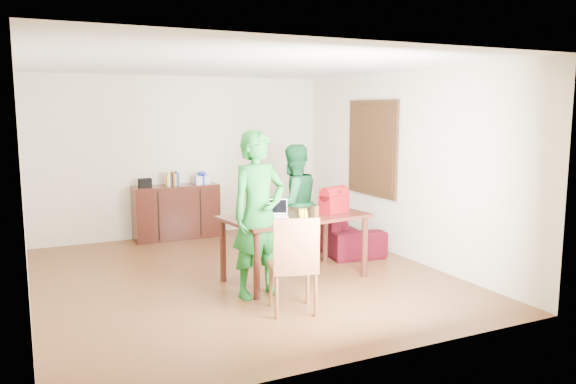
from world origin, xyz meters
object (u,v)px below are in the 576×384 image
person_far (293,204)px  laptop (276,213)px  person_near (259,214)px  sofa (336,228)px  bottle (316,212)px  chair (293,284)px  red_bag (334,202)px  table (295,223)px

person_far → laptop: person_far is taller
person_far → laptop: 0.97m
person_near → sofa: size_ratio=0.95×
bottle → chair: bearing=-133.8°
laptop → sofa: laptop is taller
bottle → sofa: size_ratio=0.10×
bottle → red_bag: 0.56m
person_far → person_near: bearing=39.6°
person_near → laptop: person_near is taller
table → laptop: (-0.26, -0.00, 0.15)m
bottle → red_bag: bearing=37.3°
table → laptop: laptop is taller
person_near → laptop: (0.40, 0.40, -0.09)m
person_far → red_bag: size_ratio=4.64×
table → person_near: 0.81m
table → red_bag: bearing=-14.2°
sofa → person_far: bearing=125.6°
chair → laptop: bearing=90.2°
person_near → red_bag: 1.24m
chair → person_far: 2.08m
bottle → sofa: bottle is taller
chair → laptop: (0.28, 1.05, 0.57)m
chair → person_far: bearing=79.1°
chair → sofa: (1.91, 2.35, -0.01)m
chair → bottle: chair is taller
chair → person_far: size_ratio=0.63×
chair → sofa: size_ratio=0.52×
person_far → red_bag: 0.84m
table → chair: chair is taller
person_far → red_bag: bearing=93.8°
table → red_bag: red_bag is taller
table → person_far: bearing=57.3°
table → chair: bearing=-125.1°
laptop → bottle: laptop is taller
person_near → red_bag: person_near is taller
chair → person_near: person_near is taller
sofa → red_bag: bearing=156.1°
table → red_bag: (0.53, -0.06, 0.24)m
sofa → bottle: bearing=150.7°
person_near → bottle: (0.75, 0.01, -0.03)m
person_near → person_far: 1.53m
person_near → bottle: 0.75m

